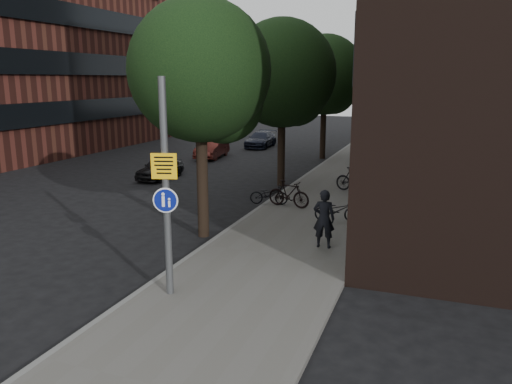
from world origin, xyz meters
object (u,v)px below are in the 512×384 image
at_px(pedestrian, 324,219).
at_px(parked_bike_facade_near, 337,210).
at_px(signpost, 166,189).
at_px(parked_car_near, 160,168).

height_order(pedestrian, parked_bike_facade_near, pedestrian).
xyz_separation_m(pedestrian, parked_bike_facade_near, (-0.16, 2.90, -0.47)).
distance_m(pedestrian, parked_bike_facade_near, 2.94).
xyz_separation_m(signpost, pedestrian, (2.66, 4.48, -1.64)).
bearing_deg(signpost, parked_bike_facade_near, 54.54).
relative_size(pedestrian, parked_car_near, 0.54).
relative_size(parked_bike_facade_near, parked_car_near, 0.47).
bearing_deg(parked_bike_facade_near, pedestrian, 170.12).
relative_size(signpost, parked_bike_facade_near, 3.19).
bearing_deg(signpost, pedestrian, 42.54).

